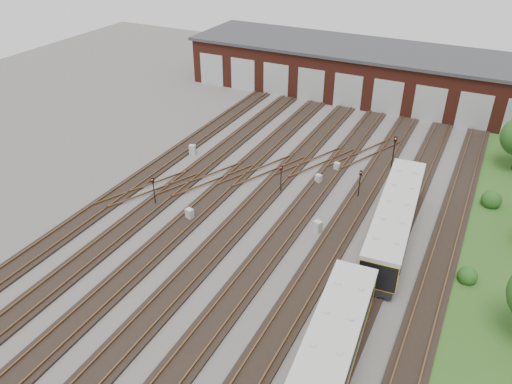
% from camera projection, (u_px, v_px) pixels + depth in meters
% --- Properties ---
extents(ground, '(120.00, 120.00, 0.00)m').
position_uv_depth(ground, '(230.00, 264.00, 37.30)').
color(ground, '#474442').
rests_on(ground, ground).
extents(track_network, '(30.40, 70.00, 0.33)m').
position_uv_depth(track_network, '(232.00, 258.00, 37.76)').
color(track_network, black).
rests_on(track_network, ground).
extents(maintenance_shed, '(51.00, 12.50, 6.35)m').
position_uv_depth(maintenance_shed, '(377.00, 73.00, 66.17)').
color(maintenance_shed, '#511E14').
rests_on(maintenance_shed, ground).
extents(metro_train, '(3.87, 47.16, 3.10)m').
position_uv_depth(metro_train, '(324.00, 369.00, 26.80)').
color(metro_train, black).
rests_on(metro_train, ground).
extents(signal_mast_0, '(0.26, 0.24, 2.76)m').
position_uv_depth(signal_mast_0, '(154.00, 188.00, 43.42)').
color(signal_mast_0, black).
rests_on(signal_mast_0, ground).
extents(signal_mast_1, '(0.23, 0.22, 2.79)m').
position_uv_depth(signal_mast_1, '(281.00, 176.00, 45.23)').
color(signal_mast_1, black).
rests_on(signal_mast_1, ground).
extents(signal_mast_2, '(0.25, 0.24, 2.79)m').
position_uv_depth(signal_mast_2, '(360.00, 180.00, 44.47)').
color(signal_mast_2, black).
rests_on(signal_mast_2, ground).
extents(signal_mast_3, '(0.29, 0.27, 3.67)m').
position_uv_depth(signal_mast_3, '(394.00, 149.00, 48.63)').
color(signal_mast_3, black).
rests_on(signal_mast_3, ground).
extents(relay_cabinet_0, '(0.72, 0.65, 1.01)m').
position_uv_depth(relay_cabinet_0, '(190.00, 214.00, 42.16)').
color(relay_cabinet_0, '#A9ABAE').
rests_on(relay_cabinet_0, ground).
extents(relay_cabinet_1, '(0.76, 0.70, 1.05)m').
position_uv_depth(relay_cabinet_1, '(192.00, 150.00, 52.57)').
color(relay_cabinet_1, '#A9ABAE').
rests_on(relay_cabinet_1, ground).
extents(relay_cabinet_2, '(0.67, 0.62, 0.93)m').
position_uv_depth(relay_cabinet_2, '(318.00, 179.00, 47.36)').
color(relay_cabinet_2, '#A9ABAE').
rests_on(relay_cabinet_2, ground).
extents(relay_cabinet_3, '(0.57, 0.49, 0.87)m').
position_uv_depth(relay_cabinet_3, '(337.00, 167.00, 49.53)').
color(relay_cabinet_3, '#A9ABAE').
rests_on(relay_cabinet_3, ground).
extents(relay_cabinet_4, '(0.76, 0.71, 1.01)m').
position_uv_depth(relay_cabinet_4, '(318.00, 227.00, 40.60)').
color(relay_cabinet_4, '#A9ABAE').
rests_on(relay_cabinet_4, ground).
extents(bush_0, '(1.39, 1.39, 1.39)m').
position_uv_depth(bush_0, '(468.00, 274.00, 35.33)').
color(bush_0, '#1D4313').
rests_on(bush_0, ground).
extents(bush_1, '(1.73, 1.73, 1.73)m').
position_uv_depth(bush_1, '(492.00, 197.00, 43.77)').
color(bush_1, '#1D4313').
rests_on(bush_1, ground).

